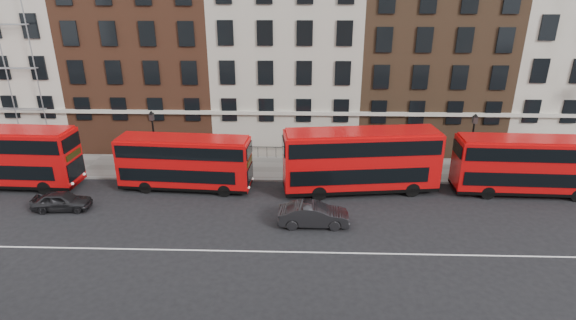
{
  "coord_description": "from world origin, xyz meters",
  "views": [
    {
      "loc": [
        1.48,
        -24.34,
        14.71
      ],
      "look_at": [
        0.52,
        5.0,
        3.0
      ],
      "focal_mm": 28.0,
      "sensor_mm": 36.0,
      "label": 1
    }
  ],
  "objects_px": {
    "bus_a": "(2,156)",
    "car_rear": "(62,201)",
    "car_front": "(314,215)",
    "bus_d": "(528,164)",
    "bus_b": "(184,162)",
    "bus_c": "(360,160)"
  },
  "relations": [
    {
      "from": "bus_a",
      "to": "bus_c",
      "type": "xyz_separation_m",
      "value": [
        26.83,
        -0.01,
        0.06
      ]
    },
    {
      "from": "bus_b",
      "to": "car_front",
      "type": "distance_m",
      "value": 10.98
    },
    {
      "from": "bus_d",
      "to": "bus_b",
      "type": "bearing_deg",
      "value": -178.23
    },
    {
      "from": "bus_b",
      "to": "car_front",
      "type": "relative_size",
      "value": 2.17
    },
    {
      "from": "bus_c",
      "to": "car_front",
      "type": "relative_size",
      "value": 2.53
    },
    {
      "from": "bus_b",
      "to": "bus_c",
      "type": "height_order",
      "value": "bus_c"
    },
    {
      "from": "bus_c",
      "to": "car_rear",
      "type": "xyz_separation_m",
      "value": [
        -20.79,
        -3.61,
        -1.9
      ]
    },
    {
      "from": "bus_c",
      "to": "bus_d",
      "type": "height_order",
      "value": "bus_c"
    },
    {
      "from": "bus_d",
      "to": "car_front",
      "type": "height_order",
      "value": "bus_d"
    },
    {
      "from": "bus_b",
      "to": "bus_c",
      "type": "distance_m",
      "value": 13.06
    },
    {
      "from": "bus_c",
      "to": "bus_d",
      "type": "relative_size",
      "value": 1.11
    },
    {
      "from": "car_front",
      "to": "bus_a",
      "type": "bearing_deg",
      "value": 76.91
    },
    {
      "from": "car_front",
      "to": "car_rear",
      "type": "bearing_deg",
      "value": 84.27
    },
    {
      "from": "bus_d",
      "to": "car_front",
      "type": "xyz_separation_m",
      "value": [
        -15.62,
        -5.19,
        -1.58
      ]
    },
    {
      "from": "bus_a",
      "to": "bus_b",
      "type": "distance_m",
      "value": 13.78
    },
    {
      "from": "bus_c",
      "to": "bus_d",
      "type": "bearing_deg",
      "value": -6.72
    },
    {
      "from": "bus_a",
      "to": "bus_c",
      "type": "distance_m",
      "value": 26.83
    },
    {
      "from": "bus_a",
      "to": "bus_d",
      "type": "relative_size",
      "value": 1.07
    },
    {
      "from": "bus_a",
      "to": "car_rear",
      "type": "distance_m",
      "value": 7.27
    },
    {
      "from": "bus_d",
      "to": "car_front",
      "type": "relative_size",
      "value": 2.27
    },
    {
      "from": "bus_b",
      "to": "bus_d",
      "type": "xyz_separation_m",
      "value": [
        25.19,
        -0.0,
        0.12
      ]
    },
    {
      "from": "bus_a",
      "to": "car_rear",
      "type": "height_order",
      "value": "bus_a"
    }
  ]
}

